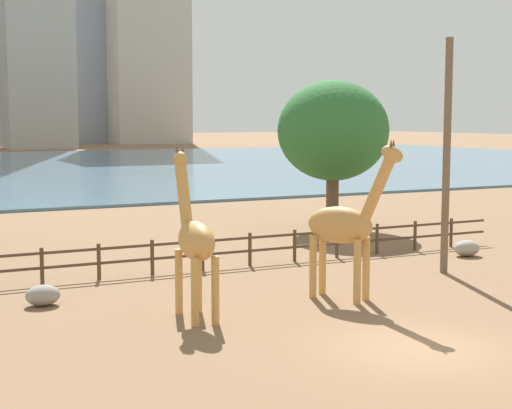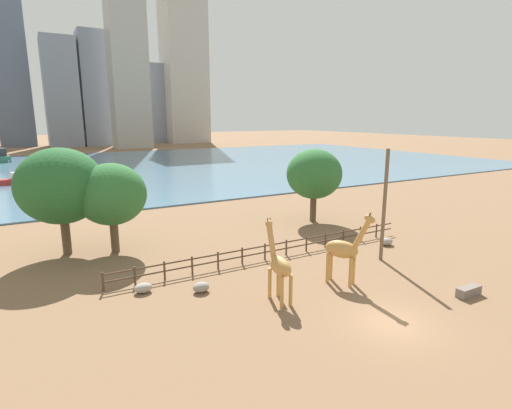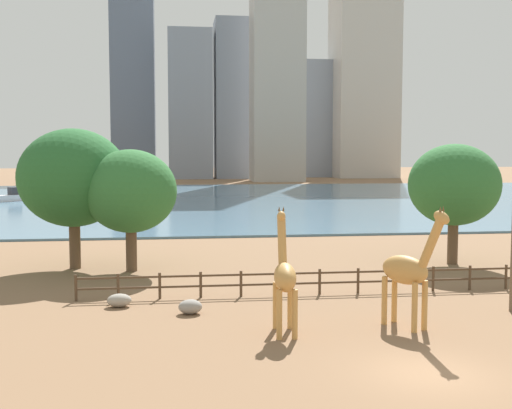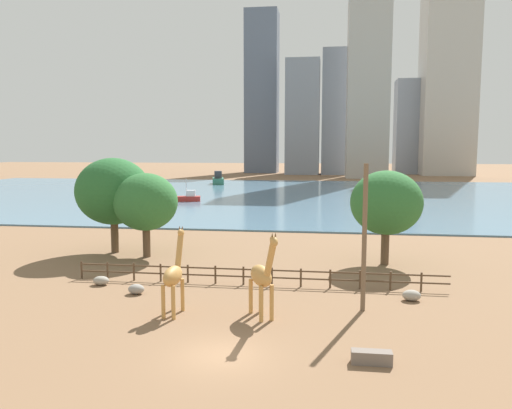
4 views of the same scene
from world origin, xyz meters
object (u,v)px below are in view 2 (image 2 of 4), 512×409
Objects in this scene: boulder_near_fence at (201,287)px; boulder_by_pole at (387,241)px; feeding_trough at (469,291)px; tree_left_large at (314,174)px; boulder_small at (143,288)px; boat_sailboat at (1,157)px; tree_center_broad at (111,195)px; tree_right_tall at (61,186)px; boat_ferry at (14,180)px; giraffe_companion at (279,265)px; giraffe_tall at (344,249)px; utility_pole at (384,206)px.

boulder_by_pole is (17.76, 1.02, 0.01)m from boulder_near_fence.
tree_left_large reaches higher than feeding_trough.
boulder_small is at bearing 149.26° from feeding_trough.
boulder_small is 94.15m from boat_sailboat.
tree_center_broad is at bearing 154.85° from boulder_by_pole.
boat_ferry is at bearing 96.44° from tree_right_tall.
giraffe_companion is 12.15m from feeding_trough.
boat_ferry is at bearing 112.46° from feeding_trough.
boulder_by_pole is 10.35m from feeding_trough.
boulder_by_pole is at bearing -24.56° from tree_right_tall.
giraffe_tall is at bearing -179.74° from boat_sailboat.
boulder_near_fence is at bearing -60.91° from tree_right_tall.
boat_sailboat is (-32.87, 94.11, 1.01)m from boulder_by_pole.
tree_center_broad is at bearing 131.97° from feeding_trough.
giraffe_tall is 6.41m from utility_pole.
tree_right_tall is at bearing 135.27° from feeding_trough.
giraffe_companion is 0.61× the size of boat_sailboat.
boulder_small is 0.14× the size of boat_sailboat.
boulder_small is 0.15× the size of tree_left_large.
boat_sailboat is (-11.85, 93.39, 1.04)m from boulder_small.
tree_center_broad is (-20.49, 0.03, -0.25)m from tree_left_large.
boulder_by_pole is 23.67m from tree_center_broad.
boulder_by_pole is 21.03m from boulder_small.
boulder_by_pole is 99.69m from boat_sailboat.
tree_center_broad is at bearing 29.30° from giraffe_companion.
tree_left_large is at bearing -3.30° from tree_right_tall.
boulder_small is at bearing 170.15° from utility_pole.
boat_ferry is 41.29m from boat_sailboat.
boulder_by_pole is (3.20, 2.38, -4.02)m from utility_pole.
feeding_trough is at bearing -91.10° from utility_pole.
tree_right_tall is at bearing 119.09° from boulder_near_fence.
giraffe_companion is 0.67× the size of tree_center_broad.
tree_right_tall is (-3.54, 1.36, 0.77)m from tree_center_broad.
giraffe_tall is at bearing -21.28° from boulder_near_fence.
tree_center_broad is at bearing 179.93° from tree_left_large.
utility_pole is 7.63× the size of boulder_small.
giraffe_companion is 11.28m from utility_pole.
tree_center_broad reaches higher than boulder_small.
utility_pole is 5.66m from boulder_by_pole.
boulder_by_pole reaches higher than boulder_small.
boat_sailboat is at bearing 14.27° from giraffe_companion.
tree_left_large is (2.66, 12.23, 0.76)m from utility_pole.
boulder_small is 52.91m from boat_ferry.
utility_pole is 7.54× the size of boulder_by_pole.
boulder_by_pole is 60.53m from boat_ferry.
giraffe_companion is 1.08× the size of boat_ferry.
utility_pole is 1.00× the size of tree_right_tall.
giraffe_companion is at bearing 93.44° from boat_ferry.
giraffe_tall reaches higher than boulder_small.
boat_ferry is (-26.09, 55.35, -3.49)m from utility_pole.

